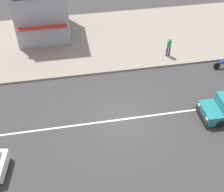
# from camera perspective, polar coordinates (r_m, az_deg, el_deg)

# --- Properties ---
(ground_plane) EXTENTS (160.00, 160.00, 0.00)m
(ground_plane) POSITION_cam_1_polar(r_m,az_deg,el_deg) (20.86, 1.83, -4.30)
(ground_plane) COLOR #383535
(lane_centre_stripe) EXTENTS (50.40, 0.14, 0.01)m
(lane_centre_stripe) POSITION_cam_1_polar(r_m,az_deg,el_deg) (20.85, 1.83, -4.29)
(lane_centre_stripe) COLOR silver
(lane_centre_stripe) RESTS_ON ground
(kerb_strip) EXTENTS (68.00, 10.00, 0.15)m
(kerb_strip) POSITION_cam_1_polar(r_m,az_deg,el_deg) (28.69, -2.32, 10.31)
(kerb_strip) COLOR gray
(kerb_strip) RESTS_ON ground
(pedestrian_mid_kerb) EXTENTS (0.34, 0.34, 1.67)m
(pedestrian_mid_kerb) POSITION_cam_1_polar(r_m,az_deg,el_deg) (26.24, 10.38, 9.04)
(pedestrian_mid_kerb) COLOR #232838
(pedestrian_mid_kerb) RESTS_ON kerb_strip
(shopfront_corner_warung) EXTENTS (4.58, 5.79, 5.14)m
(shopfront_corner_warung) POSITION_cam_1_polar(r_m,az_deg,el_deg) (29.02, -12.85, 15.65)
(shopfront_corner_warung) COLOR #999EA8
(shopfront_corner_warung) RESTS_ON kerb_strip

